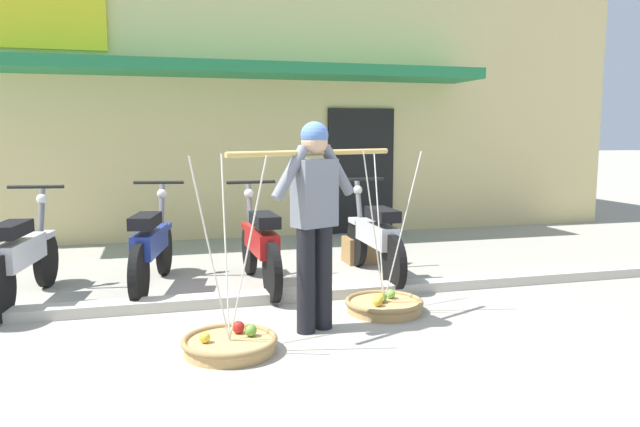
% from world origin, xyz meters
% --- Properties ---
extents(ground_plane, '(90.00, 90.00, 0.00)m').
position_xyz_m(ground_plane, '(0.00, 0.00, 0.00)').
color(ground_plane, '#9E998C').
extents(sidewalk_curb, '(20.00, 0.24, 0.10)m').
position_xyz_m(sidewalk_curb, '(0.00, 0.70, 0.05)').
color(sidewalk_curb, '#BAB4A5').
rests_on(sidewalk_curb, ground).
extents(fruit_vendor, '(1.48, 0.69, 1.70)m').
position_xyz_m(fruit_vendor, '(0.26, -0.23, 0.98)').
color(fruit_vendor, black).
rests_on(fruit_vendor, ground).
extents(fruit_basket_left_side, '(0.71, 0.71, 1.45)m').
position_xyz_m(fruit_basket_left_side, '(-0.47, -0.55, 0.07)').
color(fruit_basket_left_side, tan).
rests_on(fruit_basket_left_side, ground).
extents(fruit_basket_right_side, '(0.71, 0.71, 1.45)m').
position_xyz_m(fruit_basket_right_side, '(0.99, 0.10, 0.07)').
color(fruit_basket_right_side, tan).
rests_on(fruit_basket_right_side, ground).
extents(motorcycle_nearest_shop, '(0.54, 1.81, 1.09)m').
position_xyz_m(motorcycle_nearest_shop, '(-2.19, 1.24, 0.45)').
color(motorcycle_nearest_shop, black).
rests_on(motorcycle_nearest_shop, ground).
extents(motorcycle_second_in_row, '(0.57, 1.80, 1.09)m').
position_xyz_m(motorcycle_second_in_row, '(-1.03, 1.49, 0.45)').
color(motorcycle_second_in_row, black).
rests_on(motorcycle_second_in_row, ground).
extents(motorcycle_third_in_row, '(0.54, 1.82, 1.09)m').
position_xyz_m(motorcycle_third_in_row, '(0.06, 1.25, 0.45)').
color(motorcycle_third_in_row, black).
rests_on(motorcycle_third_in_row, ground).
extents(motorcycle_end_of_row, '(0.54, 1.82, 1.09)m').
position_xyz_m(motorcycle_end_of_row, '(1.36, 1.34, 0.45)').
color(motorcycle_end_of_row, black).
rests_on(motorcycle_end_of_row, ground).
extents(storefront_building, '(13.00, 6.00, 4.20)m').
position_xyz_m(storefront_building, '(0.27, 6.84, 2.10)').
color(storefront_building, '#DBC684').
rests_on(storefront_building, ground).
extents(wooden_crate, '(0.44, 0.36, 0.32)m').
position_xyz_m(wooden_crate, '(1.50, 2.14, 0.16)').
color(wooden_crate, olive).
rests_on(wooden_crate, ground).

